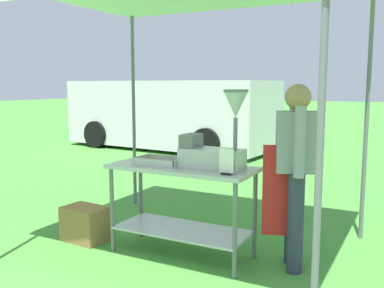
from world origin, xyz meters
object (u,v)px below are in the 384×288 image
(donut_cart, at_px, (182,191))
(supply_crate, at_px, (85,224))
(vendor, at_px, (295,167))
(van_white, at_px, (170,114))
(donut_fryer, at_px, (216,144))
(menu_sign, at_px, (226,164))
(donut_tray, at_px, (160,163))

(donut_cart, distance_m, supply_crate, 1.17)
(vendor, bearing_deg, van_white, 129.03)
(supply_crate, bearing_deg, vendor, 9.33)
(supply_crate, bearing_deg, donut_fryer, 5.99)
(menu_sign, relative_size, van_white, 0.04)
(donut_cart, distance_m, donut_fryer, 0.57)
(vendor, bearing_deg, menu_sign, -141.43)
(menu_sign, xyz_separation_m, supply_crate, (-1.59, 0.04, -0.77))
(menu_sign, height_order, supply_crate, menu_sign)
(donut_cart, height_order, van_white, van_white)
(van_white, bearing_deg, supply_crate, -66.86)
(donut_cart, xyz_separation_m, menu_sign, (0.52, -0.17, 0.33))
(donut_fryer, xyz_separation_m, van_white, (-4.03, 5.98, -0.20))
(vendor, xyz_separation_m, van_white, (-4.69, 5.78, -0.03))
(donut_cart, xyz_separation_m, donut_tray, (-0.20, -0.05, 0.26))
(van_white, bearing_deg, donut_tray, -60.04)
(menu_sign, xyz_separation_m, vendor, (0.48, 0.38, -0.05))
(vendor, relative_size, van_white, 0.30)
(donut_tray, relative_size, donut_fryer, 0.64)
(donut_cart, distance_m, van_white, 7.04)
(vendor, bearing_deg, supply_crate, -170.67)
(donut_tray, distance_m, menu_sign, 0.74)
(menu_sign, bearing_deg, donut_cart, 161.53)
(supply_crate, relative_size, van_white, 0.09)
(donut_cart, bearing_deg, donut_fryer, 2.32)
(donut_cart, distance_m, donut_tray, 0.33)
(donut_cart, relative_size, supply_crate, 2.87)
(menu_sign, distance_m, supply_crate, 1.77)
(supply_crate, bearing_deg, donut_tray, 5.24)
(donut_fryer, bearing_deg, van_white, 123.97)
(donut_cart, bearing_deg, menu_sign, -18.47)
(donut_cart, bearing_deg, vendor, 11.65)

